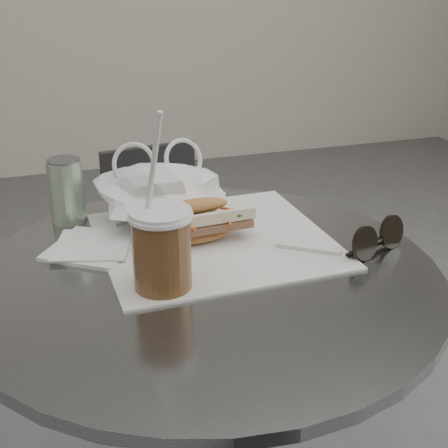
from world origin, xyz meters
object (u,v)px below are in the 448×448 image
object	(u,v)px
cafe_table	(207,406)
chair_far	(169,281)
drink_can	(66,191)
sunglasses	(377,240)
banh_mi	(197,222)
iced_coffee	(162,249)

from	to	relation	value
cafe_table	chair_far	xyz separation A→B (m)	(0.09, 0.75, -0.16)
chair_far	drink_can	world-z (taller)	drink_can
sunglasses	drink_can	distance (m)	0.57
banh_mi	iced_coffee	xyz separation A→B (m)	(-0.09, -0.14, 0.03)
chair_far	banh_mi	size ratio (longest dim) A/B	2.89
chair_far	iced_coffee	distance (m)	0.95
banh_mi	drink_can	bearing A→B (deg)	136.18
chair_far	iced_coffee	world-z (taller)	iced_coffee
banh_mi	iced_coffee	size ratio (longest dim) A/B	0.86
iced_coffee	drink_can	distance (m)	0.33
iced_coffee	drink_can	bearing A→B (deg)	110.45
cafe_table	drink_can	size ratio (longest dim) A/B	6.22
cafe_table	sunglasses	xyz separation A→B (m)	(0.30, -0.02, 0.30)
banh_mi	drink_can	size ratio (longest dim) A/B	1.95
cafe_table	iced_coffee	bearing A→B (deg)	-153.99
sunglasses	drink_can	xyz separation A→B (m)	(-0.49, 0.29, 0.04)
chair_far	sunglasses	xyz separation A→B (m)	(0.20, -0.77, 0.45)
iced_coffee	drink_can	world-z (taller)	iced_coffee
banh_mi	chair_far	bearing A→B (deg)	78.99
sunglasses	drink_can	bearing A→B (deg)	126.19
banh_mi	iced_coffee	bearing A→B (deg)	-127.43
chair_far	sunglasses	world-z (taller)	sunglasses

